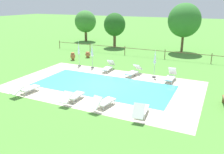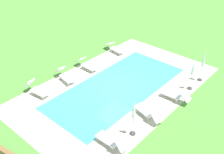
{
  "view_description": "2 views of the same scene",
  "coord_description": "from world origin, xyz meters",
  "px_view_note": "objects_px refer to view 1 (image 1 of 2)",
  "views": [
    {
      "loc": [
        7.66,
        -14.54,
        6.01
      ],
      "look_at": [
        0.5,
        0.5,
        0.6
      ],
      "focal_mm": 37.4,
      "sensor_mm": 36.0,
      "label": 1
    },
    {
      "loc": [
        11.78,
        9.89,
        10.54
      ],
      "look_at": [
        0.04,
        -0.44,
        0.68
      ],
      "focal_mm": 43.22,
      "sensor_mm": 36.0,
      "label": 2
    }
  ],
  "objects_px": {
    "terracotta_urn_by_tree": "(73,56)",
    "patio_umbrella_closed_row_centre": "(155,60)",
    "patio_umbrella_closed_row_west": "(79,50)",
    "tree_centre": "(85,22)",
    "sun_lounger_south_near_corner": "(108,67)",
    "tree_west_mid": "(184,20)",
    "sun_lounger_north_mid": "(141,110)",
    "sun_lounger_south_far": "(26,89)",
    "tree_far_west": "(115,25)",
    "sun_lounger_north_end": "(73,96)",
    "sun_lounger_south_mid": "(103,102)",
    "sun_lounger_north_far": "(134,71)",
    "terracotta_urn_near_fence": "(88,55)",
    "patio_umbrella_closed_row_mid_west": "(92,52)",
    "sun_lounger_north_near_steps": "(171,76)"
  },
  "relations": [
    {
      "from": "sun_lounger_north_near_steps",
      "to": "sun_lounger_north_mid",
      "type": "relative_size",
      "value": 0.95
    },
    {
      "from": "sun_lounger_south_mid",
      "to": "patio_umbrella_closed_row_west",
      "type": "relative_size",
      "value": 0.83
    },
    {
      "from": "terracotta_urn_near_fence",
      "to": "tree_far_west",
      "type": "height_order",
      "value": "tree_far_west"
    },
    {
      "from": "sun_lounger_north_end",
      "to": "tree_far_west",
      "type": "height_order",
      "value": "tree_far_west"
    },
    {
      "from": "tree_far_west",
      "to": "sun_lounger_north_far",
      "type": "bearing_deg",
      "value": -58.02
    },
    {
      "from": "tree_far_west",
      "to": "sun_lounger_north_mid",
      "type": "bearing_deg",
      "value": -61.1
    },
    {
      "from": "terracotta_urn_near_fence",
      "to": "patio_umbrella_closed_row_west",
      "type": "bearing_deg",
      "value": -71.75
    },
    {
      "from": "sun_lounger_north_end",
      "to": "patio_umbrella_closed_row_mid_west",
      "type": "xyz_separation_m",
      "value": [
        -2.77,
        7.25,
        1.17
      ]
    },
    {
      "from": "sun_lounger_south_mid",
      "to": "patio_umbrella_closed_row_mid_west",
      "type": "xyz_separation_m",
      "value": [
        -4.9,
        7.25,
        1.16
      ]
    },
    {
      "from": "sun_lounger_north_far",
      "to": "terracotta_urn_near_fence",
      "type": "relative_size",
      "value": 3.24
    },
    {
      "from": "sun_lounger_north_far",
      "to": "tree_far_west",
      "type": "bearing_deg",
      "value": 121.98
    },
    {
      "from": "sun_lounger_north_near_steps",
      "to": "sun_lounger_south_mid",
      "type": "xyz_separation_m",
      "value": [
        -2.55,
        -6.68,
        -0.02
      ]
    },
    {
      "from": "tree_far_west",
      "to": "tree_centre",
      "type": "distance_m",
      "value": 6.72
    },
    {
      "from": "terracotta_urn_near_fence",
      "to": "tree_far_west",
      "type": "bearing_deg",
      "value": 89.49
    },
    {
      "from": "sun_lounger_north_near_steps",
      "to": "sun_lounger_south_mid",
      "type": "distance_m",
      "value": 7.15
    },
    {
      "from": "patio_umbrella_closed_row_west",
      "to": "tree_far_west",
      "type": "relative_size",
      "value": 0.53
    },
    {
      "from": "sun_lounger_north_mid",
      "to": "sun_lounger_north_far",
      "type": "bearing_deg",
      "value": 113.49
    },
    {
      "from": "sun_lounger_north_end",
      "to": "tree_far_west",
      "type": "bearing_deg",
      "value": 106.75
    },
    {
      "from": "sun_lounger_north_near_steps",
      "to": "tree_centre",
      "type": "xyz_separation_m",
      "value": [
        -16.24,
        13.74,
        2.64
      ]
    },
    {
      "from": "sun_lounger_north_far",
      "to": "patio_umbrella_closed_row_west",
      "type": "relative_size",
      "value": 0.84
    },
    {
      "from": "patio_umbrella_closed_row_west",
      "to": "tree_centre",
      "type": "xyz_separation_m",
      "value": [
        -7.3,
        13.14,
        1.44
      ]
    },
    {
      "from": "sun_lounger_south_far",
      "to": "patio_umbrella_closed_row_centre",
      "type": "distance_m",
      "value": 10.06
    },
    {
      "from": "sun_lounger_south_mid",
      "to": "sun_lounger_south_near_corner",
      "type": "bearing_deg",
      "value": 113.92
    },
    {
      "from": "sun_lounger_north_far",
      "to": "tree_far_west",
      "type": "distance_m",
      "value": 13.29
    },
    {
      "from": "sun_lounger_north_end",
      "to": "patio_umbrella_closed_row_west",
      "type": "height_order",
      "value": "patio_umbrella_closed_row_west"
    },
    {
      "from": "sun_lounger_south_near_corner",
      "to": "sun_lounger_north_far",
      "type": "bearing_deg",
      "value": -7.31
    },
    {
      "from": "sun_lounger_south_near_corner",
      "to": "patio_umbrella_closed_row_mid_west",
      "type": "distance_m",
      "value": 2.11
    },
    {
      "from": "patio_umbrella_closed_row_west",
      "to": "tree_west_mid",
      "type": "distance_m",
      "value": 13.66
    },
    {
      "from": "sun_lounger_north_end",
      "to": "sun_lounger_south_mid",
      "type": "distance_m",
      "value": 2.13
    },
    {
      "from": "sun_lounger_north_end",
      "to": "terracotta_urn_by_tree",
      "type": "bearing_deg",
      "value": 124.5
    },
    {
      "from": "sun_lounger_south_near_corner",
      "to": "patio_umbrella_closed_row_west",
      "type": "height_order",
      "value": "patio_umbrella_closed_row_west"
    },
    {
      "from": "sun_lounger_north_far",
      "to": "sun_lounger_north_end",
      "type": "xyz_separation_m",
      "value": [
        -1.54,
        -6.76,
        -0.01
      ]
    },
    {
      "from": "sun_lounger_north_mid",
      "to": "patio_umbrella_closed_row_centre",
      "type": "height_order",
      "value": "patio_umbrella_closed_row_centre"
    },
    {
      "from": "sun_lounger_north_end",
      "to": "patio_umbrella_closed_row_west",
      "type": "relative_size",
      "value": 0.83
    },
    {
      "from": "terracotta_urn_by_tree",
      "to": "patio_umbrella_closed_row_centre",
      "type": "bearing_deg",
      "value": -12.57
    },
    {
      "from": "sun_lounger_north_far",
      "to": "patio_umbrella_closed_row_mid_west",
      "type": "xyz_separation_m",
      "value": [
        -4.31,
        0.49,
        1.16
      ]
    },
    {
      "from": "sun_lounger_south_far",
      "to": "tree_centre",
      "type": "height_order",
      "value": "tree_centre"
    },
    {
      "from": "sun_lounger_north_mid",
      "to": "patio_umbrella_closed_row_mid_west",
      "type": "height_order",
      "value": "patio_umbrella_closed_row_mid_west"
    },
    {
      "from": "tree_centre",
      "to": "sun_lounger_south_far",
      "type": "bearing_deg",
      "value": -69.03
    },
    {
      "from": "tree_far_west",
      "to": "sun_lounger_south_near_corner",
      "type": "bearing_deg",
      "value": -67.93
    },
    {
      "from": "sun_lounger_north_mid",
      "to": "sun_lounger_south_far",
      "type": "bearing_deg",
      "value": -178.6
    },
    {
      "from": "sun_lounger_north_far",
      "to": "sun_lounger_north_near_steps",
      "type": "bearing_deg",
      "value": -1.43
    },
    {
      "from": "sun_lounger_north_near_steps",
      "to": "tree_far_west",
      "type": "distance_m",
      "value": 15.22
    },
    {
      "from": "patio_umbrella_closed_row_mid_west",
      "to": "patio_umbrella_closed_row_centre",
      "type": "xyz_separation_m",
      "value": [
        6.04,
        -0.27,
        -0.02
      ]
    },
    {
      "from": "tree_west_mid",
      "to": "patio_umbrella_closed_row_west",
      "type": "bearing_deg",
      "value": -125.58
    },
    {
      "from": "sun_lounger_north_mid",
      "to": "terracotta_urn_near_fence",
      "type": "bearing_deg",
      "value": 132.4
    },
    {
      "from": "sun_lounger_north_mid",
      "to": "sun_lounger_south_near_corner",
      "type": "bearing_deg",
      "value": 127.65
    },
    {
      "from": "sun_lounger_north_far",
      "to": "patio_umbrella_closed_row_mid_west",
      "type": "distance_m",
      "value": 4.49
    },
    {
      "from": "sun_lounger_south_mid",
      "to": "terracotta_urn_by_tree",
      "type": "height_order",
      "value": "sun_lounger_south_mid"
    },
    {
      "from": "terracotta_urn_near_fence",
      "to": "patio_umbrella_closed_row_centre",
      "type": "bearing_deg",
      "value": -23.78
    }
  ]
}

